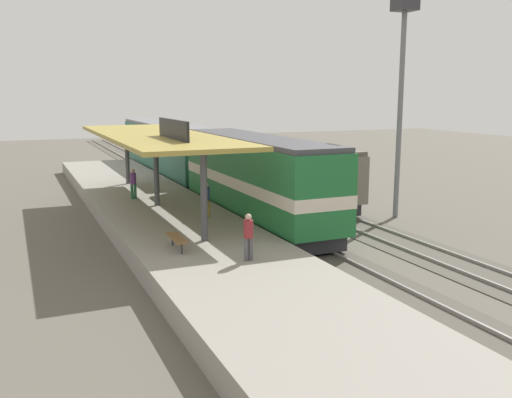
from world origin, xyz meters
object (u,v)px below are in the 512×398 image
at_px(platform_bench, 177,238).
at_px(freight_car, 295,171).
at_px(person_walking, 133,182).
at_px(person_boarding, 248,235).
at_px(light_mast, 402,62).
at_px(passenger_carriage_single, 167,149).
at_px(person_waiting, 206,198).
at_px(locomotive, 256,179).

height_order(platform_bench, freight_car, freight_car).
height_order(person_walking, person_boarding, same).
distance_m(platform_bench, freight_car, 15.12).
height_order(light_mast, person_walking, light_mast).
relative_size(passenger_carriage_single, freight_car, 1.67).
bearing_deg(person_waiting, platform_bench, -119.68).
height_order(locomotive, person_walking, locomotive).
distance_m(platform_bench, passenger_carriage_single, 25.00).
bearing_deg(platform_bench, freight_car, 45.44).
height_order(person_waiting, person_walking, same).
relative_size(light_mast, person_waiting, 6.84).
height_order(passenger_carriage_single, person_boarding, passenger_carriage_single).
xyz_separation_m(person_waiting, person_walking, (-2.25, 6.17, 0.00)).
bearing_deg(person_walking, person_boarding, -84.40).
height_order(light_mast, person_waiting, light_mast).
height_order(light_mast, person_boarding, light_mast).
height_order(platform_bench, light_mast, light_mast).
bearing_deg(person_walking, passenger_carriage_single, 67.59).
distance_m(platform_bench, person_boarding, 3.15).
bearing_deg(person_boarding, person_walking, 95.60).
bearing_deg(locomotive, person_walking, 137.31).
relative_size(person_waiting, person_boarding, 1.00).
bearing_deg(passenger_carriage_single, locomotive, -90.00).
distance_m(passenger_carriage_single, light_mast, 21.88).
distance_m(passenger_carriage_single, person_boarding, 26.97).
height_order(freight_car, person_boarding, freight_car).
bearing_deg(passenger_carriage_single, platform_bench, -103.90).
bearing_deg(light_mast, passenger_carriage_single, 111.78).
relative_size(locomotive, freight_car, 1.20).
bearing_deg(person_waiting, locomotive, 21.07).
distance_m(locomotive, freight_car, 6.46).
bearing_deg(locomotive, light_mast, -11.03).
bearing_deg(person_walking, platform_bench, -93.18).
height_order(platform_bench, person_walking, person_walking).
bearing_deg(light_mast, platform_bench, -161.10).
height_order(platform_bench, passenger_carriage_single, passenger_carriage_single).
distance_m(locomotive, person_waiting, 3.40).
bearing_deg(freight_car, person_waiting, -143.48).
xyz_separation_m(person_walking, person_boarding, (1.33, -13.62, 0.00)).
xyz_separation_m(passenger_carriage_single, freight_car, (4.60, -13.48, -0.34)).
xyz_separation_m(passenger_carriage_single, person_walking, (-5.38, -13.04, -0.46)).
bearing_deg(freight_car, person_walking, 177.45).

